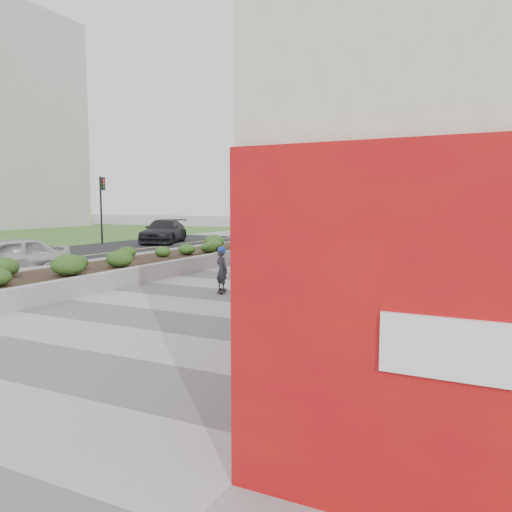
# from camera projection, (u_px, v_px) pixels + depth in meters

# --- Properties ---
(ground) EXTENTS (160.00, 160.00, 0.00)m
(ground) POSITION_uv_depth(u_px,v_px,m) (121.00, 344.00, 9.00)
(ground) COLOR gray
(ground) RESTS_ON ground
(walkway) EXTENTS (8.00, 36.00, 0.01)m
(walkway) POSITION_uv_depth(u_px,v_px,m) (208.00, 312.00, 11.68)
(walkway) COLOR #A8A8AD
(walkway) RESTS_ON ground
(planter) EXTENTS (3.00, 18.00, 0.90)m
(planter) POSITION_uv_depth(u_px,v_px,m) (135.00, 263.00, 17.62)
(planter) COLOR #9E9EA0
(planter) RESTS_ON ground
(street) EXTENTS (10.00, 40.00, 0.00)m
(street) POSITION_uv_depth(u_px,v_px,m) (11.00, 265.00, 20.53)
(street) COLOR black
(street) RESTS_ON ground
(traffic_signal_near) EXTENTS (0.33, 0.28, 4.20)m
(traffic_signal_near) POSITION_uv_depth(u_px,v_px,m) (235.00, 199.00, 27.50)
(traffic_signal_near) COLOR black
(traffic_signal_near) RESTS_ON ground
(traffic_signal_far) EXTENTS (0.33, 0.28, 4.20)m
(traffic_signal_far) POSITION_uv_depth(u_px,v_px,m) (102.00, 200.00, 31.11)
(traffic_signal_far) COLOR black
(traffic_signal_far) RESTS_ON ground
(distant_bldg_north_l) EXTENTS (16.00, 12.00, 20.00)m
(distant_bldg_north_l) POSITION_uv_depth(u_px,v_px,m) (403.00, 140.00, 59.19)
(distant_bldg_north_l) COLOR #ADAAA3
(distant_bldg_north_l) RESTS_ON ground
(manhole_cover) EXTENTS (0.44, 0.44, 0.01)m
(manhole_cover) POSITION_uv_depth(u_px,v_px,m) (227.00, 314.00, 11.46)
(manhole_cover) COLOR #595654
(manhole_cover) RESTS_ON ground
(skateboarder) EXTENTS (0.51, 0.74, 1.33)m
(skateboarder) POSITION_uv_depth(u_px,v_px,m) (222.00, 269.00, 14.08)
(skateboarder) COLOR beige
(skateboarder) RESTS_ON ground
(car_white) EXTENTS (2.61, 4.52, 1.45)m
(car_white) POSITION_uv_depth(u_px,v_px,m) (3.00, 259.00, 16.28)
(car_white) COLOR silver
(car_white) RESTS_ON ground
(car_dark) EXTENTS (3.86, 5.60, 1.51)m
(car_dark) POSITION_uv_depth(u_px,v_px,m) (164.00, 231.00, 31.96)
(car_dark) COLOR black
(car_dark) RESTS_ON ground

